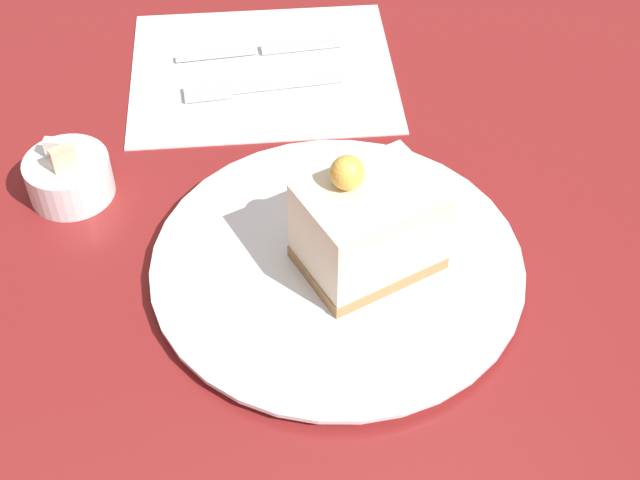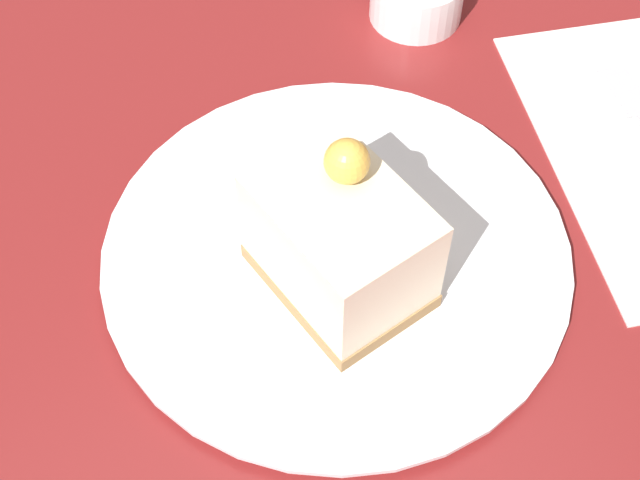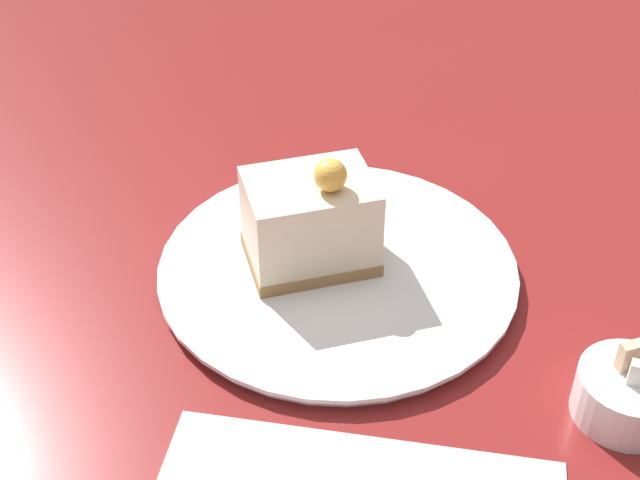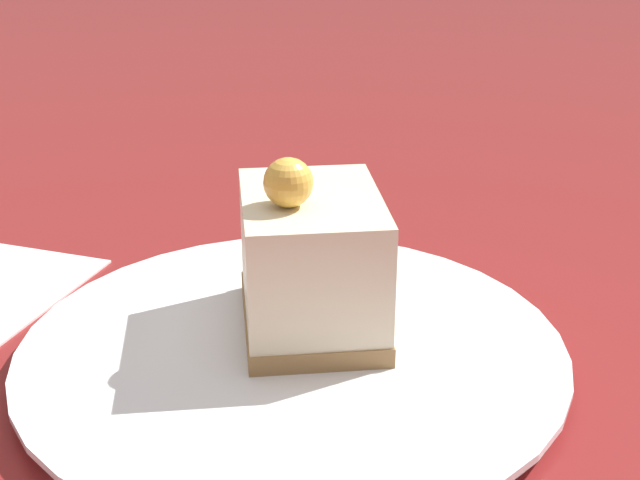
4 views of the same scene
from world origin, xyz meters
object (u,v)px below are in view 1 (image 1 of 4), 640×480
fork (249,88)px  sugar_bowl (69,177)px  knife (276,48)px  plate (337,265)px  cake_slice (369,226)px

fork → sugar_bowl: sugar_bowl is taller
knife → sugar_bowl: (-0.15, 0.22, 0.01)m
plate → knife: (0.30, -0.03, -0.00)m
fork → sugar_bowl: 0.20m
fork → knife: (0.06, -0.04, 0.00)m
fork → sugar_bowl: bearing=124.4°
plate → knife: 0.30m
cake_slice → sugar_bowl: 0.27m
cake_slice → fork: 0.26m
cake_slice → sugar_bowl: size_ratio=1.61×
fork → sugar_bowl: size_ratio=2.16×
fork → knife: size_ratio=0.95×
sugar_bowl → fork: bearing=-61.9°
plate → sugar_bowl: (0.15, 0.19, 0.01)m
knife → fork: bearing=149.8°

